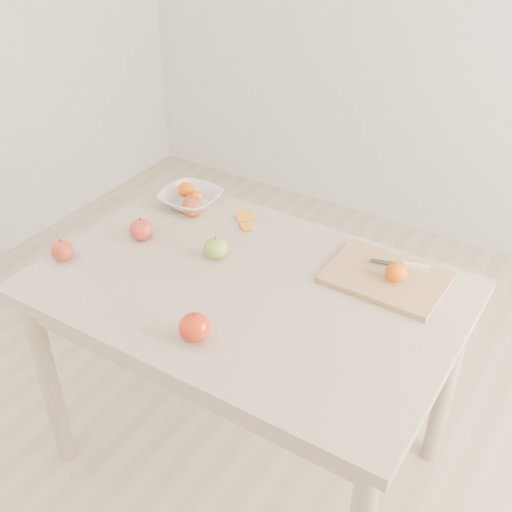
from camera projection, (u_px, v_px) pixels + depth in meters
The scene contains 15 objects.
ground at pixel (248, 454), 2.26m from camera, with size 3.50×3.50×0.00m, color #C6B293.
table at pixel (247, 311), 1.89m from camera, with size 1.20×0.80×0.75m.
cutting_board at pixel (386, 277), 1.85m from camera, with size 0.33×0.24×0.02m, color #AA8255.
board_tangerine at pixel (396, 272), 1.81m from camera, with size 0.06×0.06×0.05m, color #E35E08.
fruit_bowl at pixel (190, 199), 2.20m from camera, with size 0.20×0.20×0.05m, color white.
bowl_tangerine_near at pixel (186, 190), 2.20m from camera, with size 0.06×0.06×0.05m, color #E34508.
bowl_tangerine_far at pixel (194, 198), 2.16m from camera, with size 0.05×0.05×0.05m, color #C84C07.
orange_peel_a at pixel (245, 218), 2.13m from camera, with size 0.06×0.04×0.00m, color orange.
orange_peel_b at pixel (246, 228), 2.08m from camera, with size 0.04×0.04×0.00m, color orange.
paring_knife at pixel (411, 266), 1.87m from camera, with size 0.17×0.07×0.01m.
apple_green at pixel (216, 248), 1.93m from camera, with size 0.07×0.07×0.06m, color #6DA028.
apple_red_d at pixel (62, 250), 1.92m from camera, with size 0.07×0.07×0.06m, color maroon.
apple_red_a at pixel (192, 206), 2.14m from camera, with size 0.07×0.07×0.07m, color maroon.
apple_red_e at pixel (195, 327), 1.62m from camera, with size 0.08×0.08×0.07m, color #A80A09.
apple_red_b at pixel (141, 229), 2.02m from camera, with size 0.07×0.07×0.07m, color maroon.
Camera 1 is at (0.81, -1.22, 1.86)m, focal length 45.00 mm.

